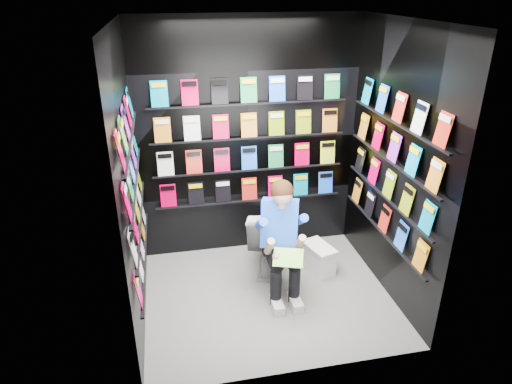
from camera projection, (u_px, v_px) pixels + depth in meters
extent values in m
plane|color=slate|center=(268.00, 296.00, 4.58)|extent=(2.40, 2.40, 0.00)
plane|color=white|center=(272.00, 20.00, 3.49)|extent=(2.40, 2.40, 0.00)
cube|color=black|center=(249.00, 141.00, 4.92)|extent=(2.40, 0.04, 2.60)
cube|color=black|center=(302.00, 231.00, 3.14)|extent=(2.40, 0.04, 2.60)
cube|color=black|center=(130.00, 188.00, 3.81)|extent=(0.04, 2.00, 2.60)
cube|color=black|center=(395.00, 166.00, 4.25)|extent=(0.04, 2.00, 2.60)
imported|color=silver|center=(270.00, 238.00, 4.89)|extent=(0.64, 0.84, 0.73)
cube|color=silver|center=(319.00, 259.00, 4.93)|extent=(0.30, 0.41, 0.28)
cube|color=silver|center=(319.00, 247.00, 4.87)|extent=(0.32, 0.43, 0.03)
cube|color=green|center=(288.00, 258.00, 4.15)|extent=(0.31, 0.24, 0.11)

